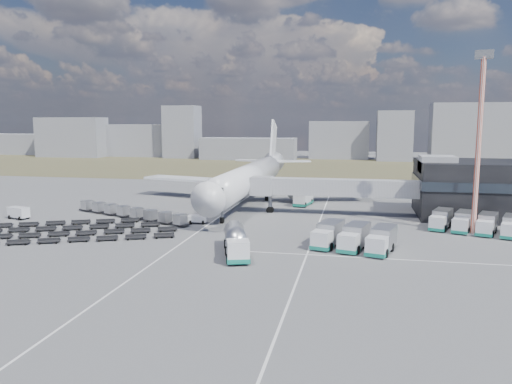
# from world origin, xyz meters

# --- Properties ---
(ground) EXTENTS (420.00, 420.00, 0.00)m
(ground) POSITION_xyz_m (0.00, 0.00, 0.00)
(ground) COLOR #565659
(ground) RESTS_ON ground
(grass_strip) EXTENTS (420.00, 90.00, 0.01)m
(grass_strip) POSITION_xyz_m (0.00, 110.00, 0.01)
(grass_strip) COLOR #47402A
(grass_strip) RESTS_ON ground
(lane_markings) EXTENTS (47.12, 110.00, 0.01)m
(lane_markings) POSITION_xyz_m (9.77, 3.00, 0.01)
(lane_markings) COLOR silver
(lane_markings) RESTS_ON ground
(terminal) EXTENTS (30.40, 16.40, 11.00)m
(terminal) POSITION_xyz_m (47.77, 23.96, 5.25)
(terminal) COLOR black
(terminal) RESTS_ON ground
(jet_bridge) EXTENTS (30.30, 3.80, 7.05)m
(jet_bridge) POSITION_xyz_m (15.90, 20.42, 5.05)
(jet_bridge) COLOR #939399
(jet_bridge) RESTS_ON ground
(airliner) EXTENTS (51.59, 64.53, 17.62)m
(airliner) POSITION_xyz_m (0.00, 32.38, 5.29)
(airliner) COLOR silver
(airliner) RESTS_ON ground
(skyline) EXTENTS (317.16, 25.73, 24.36)m
(skyline) POSITION_xyz_m (-16.57, 151.63, 8.37)
(skyline) COLOR gray
(skyline) RESTS_ON ground
(fuel_tanker) EXTENTS (5.87, 11.30, 3.55)m
(fuel_tanker) POSITION_xyz_m (7.03, -9.82, 1.77)
(fuel_tanker) COLOR silver
(fuel_tanker) RESTS_ON ground
(pushback_tug) EXTENTS (3.24, 2.10, 1.39)m
(pushback_tug) POSITION_xyz_m (-4.00, 8.00, 0.70)
(pushback_tug) COLOR silver
(pushback_tug) RESTS_ON ground
(utility_van) EXTENTS (4.20, 2.76, 2.10)m
(utility_van) POSITION_xyz_m (-36.18, 5.53, 1.05)
(utility_van) COLOR silver
(utility_van) RESTS_ON ground
(catering_truck) EXTENTS (3.65, 6.66, 2.89)m
(catering_truck) POSITION_xyz_m (11.50, 29.58, 1.48)
(catering_truck) COLOR silver
(catering_truck) RESTS_ON ground
(service_trucks_near) EXTENTS (11.61, 9.92, 3.03)m
(service_trucks_near) POSITION_xyz_m (21.94, -3.88, 1.65)
(service_trucks_near) COLOR silver
(service_trucks_near) RESTS_ON ground
(service_trucks_far) EXTENTS (14.14, 10.85, 2.78)m
(service_trucks_far) POSITION_xyz_m (40.24, 10.14, 1.51)
(service_trucks_far) COLOR silver
(service_trucks_far) RESTS_ON ground
(uld_row) EXTENTS (25.51, 12.30, 1.83)m
(uld_row) POSITION_xyz_m (-17.20, 9.99, 1.09)
(uld_row) COLOR black
(uld_row) RESTS_ON ground
(baggage_dollies) EXTENTS (33.26, 24.88, 0.72)m
(baggage_dollies) POSITION_xyz_m (-21.04, -2.69, 0.36)
(baggage_dollies) COLOR black
(baggage_dollies) RESTS_ON ground
(floodlight_mast) EXTENTS (2.60, 2.11, 27.27)m
(floodlight_mast) POSITION_xyz_m (39.56, 8.09, 13.67)
(floodlight_mast) COLOR red
(floodlight_mast) RESTS_ON ground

